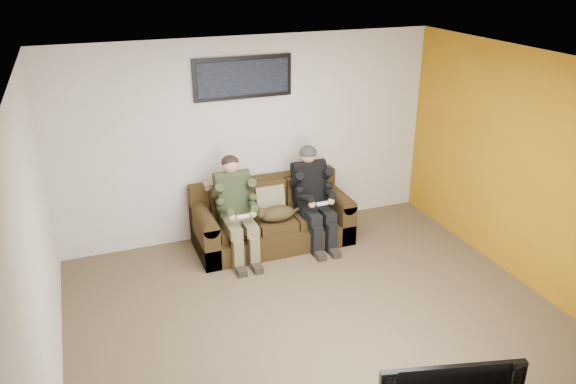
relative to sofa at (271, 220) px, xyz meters
name	(u,v)px	position (x,y,z in m)	size (l,w,h in m)	color
floor	(319,320)	(-0.11, -1.82, -0.31)	(5.00, 5.00, 0.00)	brown
ceiling	(326,68)	(-0.11, -1.82, 2.29)	(5.00, 5.00, 0.00)	silver
wall_back	(251,138)	(-0.11, 0.43, 0.99)	(5.00, 5.00, 0.00)	beige
wall_front	(476,352)	(-0.11, -4.07, 0.99)	(5.00, 5.00, 0.00)	beige
wall_left	(37,253)	(-2.61, -1.82, 0.99)	(4.50, 4.50, 0.00)	beige
wall_right	(531,172)	(2.39, -1.82, 0.99)	(4.50, 4.50, 0.00)	beige
accent_wall_right	(530,172)	(2.38, -1.82, 0.99)	(4.50, 4.50, 0.00)	#AC7111
sofa	(271,220)	(0.00, 0.00, 0.00)	(1.99, 0.86, 0.81)	#32230F
throw_pillow	(270,200)	(0.00, 0.04, 0.27)	(0.38, 0.11, 0.36)	#877A59
throw_blanket	(219,183)	(-0.60, 0.25, 0.51)	(0.41, 0.20, 0.07)	tan
person_left	(236,203)	(-0.51, -0.17, 0.39)	(0.51, 0.87, 1.25)	brown
person_right	(312,191)	(0.51, -0.17, 0.39)	(0.51, 0.86, 1.26)	black
cat	(276,213)	(-0.01, -0.22, 0.19)	(0.66, 0.26, 0.24)	#4C3E1D
framed_poster	(243,78)	(-0.20, 0.39, 1.79)	(1.25, 0.05, 0.52)	black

